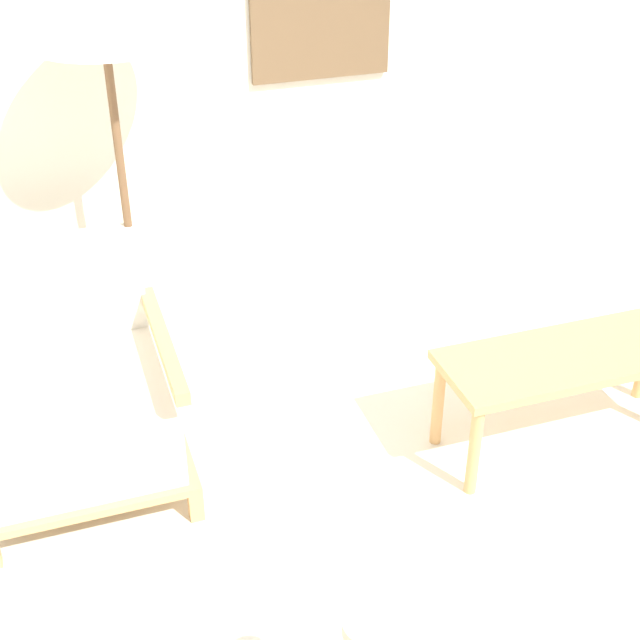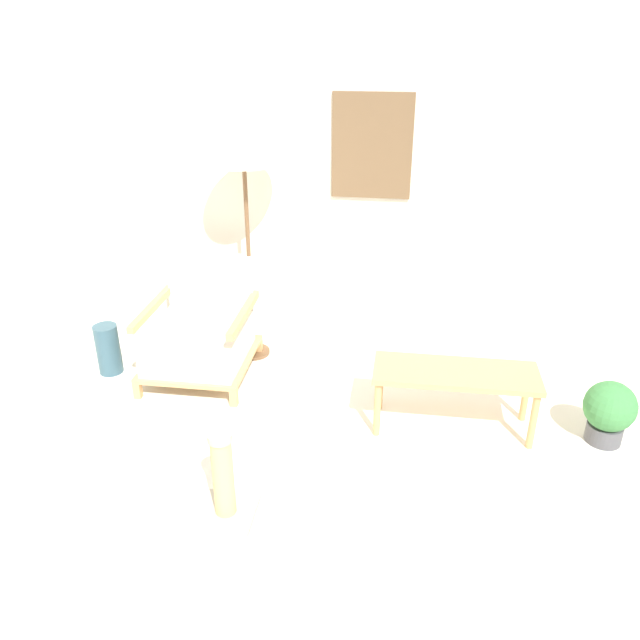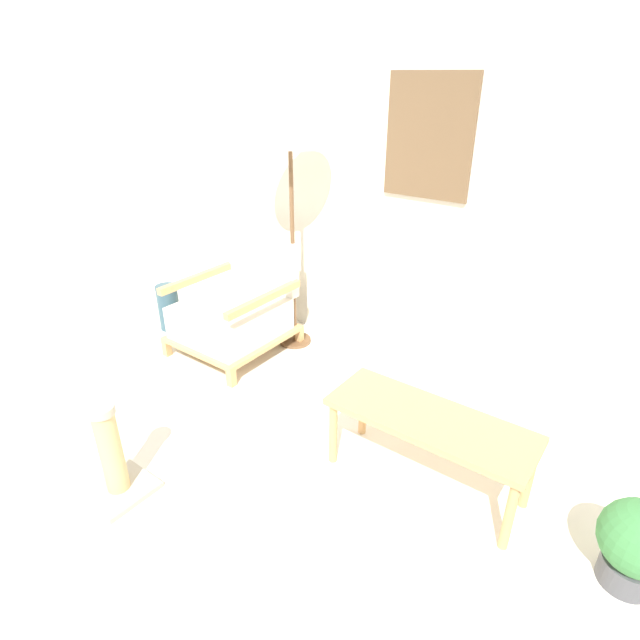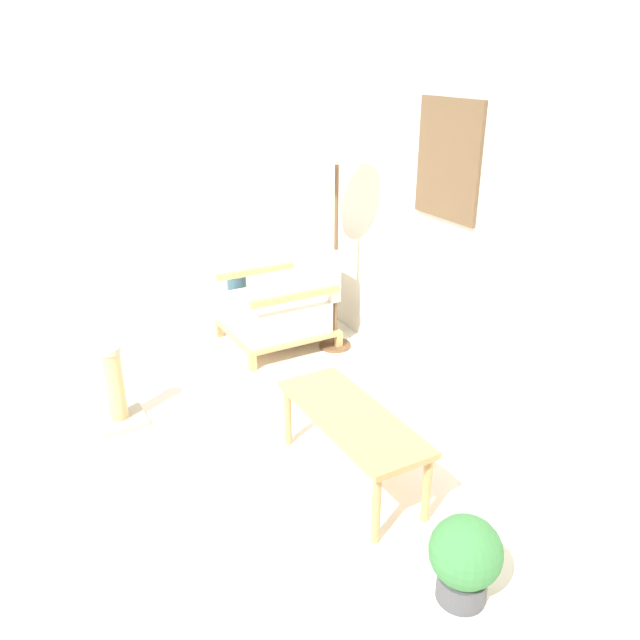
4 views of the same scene
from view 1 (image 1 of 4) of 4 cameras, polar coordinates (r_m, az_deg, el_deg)
wall_back at (r=3.54m, az=-7.54°, el=17.13°), size 8.00×0.09×2.70m
armchair at (r=3.33m, az=-15.45°, el=-4.99°), size 0.73×0.78×0.80m
floor_lamp at (r=3.12m, az=-13.83°, el=18.64°), size 0.49×0.49×1.76m
coffee_table at (r=3.43m, az=15.86°, el=-2.75°), size 1.01×0.38×0.41m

